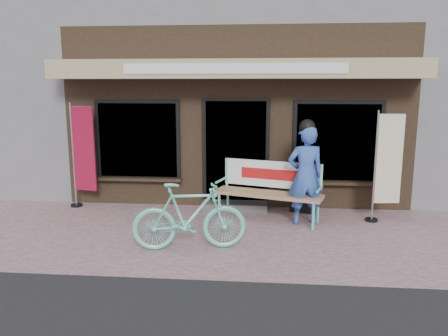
# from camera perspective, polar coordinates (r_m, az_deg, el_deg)

# --- Properties ---
(ground) EXTENTS (70.00, 70.00, 0.00)m
(ground) POSITION_cam_1_polar(r_m,az_deg,el_deg) (7.14, 0.49, -9.39)
(ground) COLOR #A67F87
(ground) RESTS_ON ground
(storefront) EXTENTS (7.00, 6.77, 6.00)m
(storefront) POSITION_cam_1_polar(r_m,az_deg,el_deg) (11.67, 2.52, 13.42)
(storefront) COLOR black
(storefront) RESTS_ON ground
(bench) EXTENTS (2.04, 1.05, 1.07)m
(bench) POSITION_cam_1_polar(r_m,az_deg,el_deg) (8.11, 5.99, -2.34)
(bench) COLOR #6DD5C0
(bench) RESTS_ON ground
(person) EXTENTS (0.71, 0.54, 1.88)m
(person) POSITION_cam_1_polar(r_m,az_deg,el_deg) (7.84, 10.59, -0.71)
(person) COLOR #3355B1
(person) RESTS_ON ground
(bicycle) EXTENTS (1.79, 0.80, 1.04)m
(bicycle) POSITION_cam_1_polar(r_m,az_deg,el_deg) (6.63, -4.54, -6.31)
(bicycle) COLOR #6DD5C0
(bicycle) RESTS_ON ground
(nobori_red) EXTENTS (0.63, 0.27, 2.12)m
(nobori_red) POSITION_cam_1_polar(r_m,az_deg,el_deg) (9.18, -18.02, 1.70)
(nobori_red) COLOR gray
(nobori_red) RESTS_ON ground
(nobori_cream) EXTENTS (0.60, 0.24, 2.03)m
(nobori_cream) POSITION_cam_1_polar(r_m,az_deg,el_deg) (8.35, 20.45, 0.35)
(nobori_cream) COLOR gray
(nobori_cream) RESTS_ON ground
(menu_stand) EXTENTS (0.47, 0.23, 0.93)m
(menu_stand) POSITION_cam_1_polar(r_m,az_deg,el_deg) (8.60, 10.19, -2.71)
(menu_stand) COLOR black
(menu_stand) RESTS_ON ground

